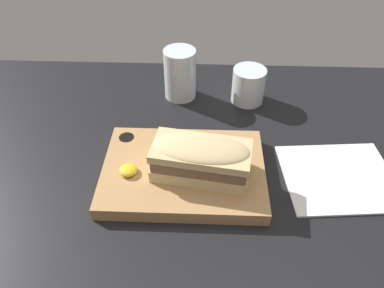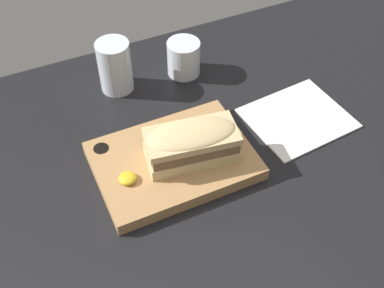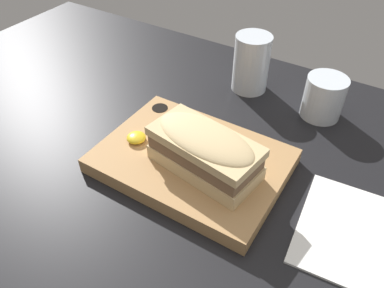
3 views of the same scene
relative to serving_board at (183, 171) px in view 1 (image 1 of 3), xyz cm
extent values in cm
cube|color=black|center=(9.77, -5.75, -2.34)|extent=(160.96, 93.80, 2.00)
cube|color=tan|center=(0.08, -0.05, -0.01)|extent=(29.57, 21.25, 2.66)
cylinder|color=black|center=(-11.73, 7.60, 0.73)|extent=(2.98, 2.98, 1.33)
cube|color=#DBBC84|center=(3.26, -1.51, 2.55)|extent=(17.95, 10.58, 2.44)
cube|color=brown|center=(3.26, -1.51, 4.88)|extent=(17.23, 10.16, 2.23)
cube|color=#DBBC84|center=(3.26, -1.51, 6.73)|extent=(17.95, 10.58, 1.46)
ellipsoid|color=#DBBC84|center=(3.26, -1.51, 7.34)|extent=(17.59, 10.37, 2.19)
ellipsoid|color=gold|center=(-9.70, -1.97, 1.97)|extent=(3.22, 3.22, 1.29)
cylinder|color=silver|center=(-2.17, 26.42, 4.56)|extent=(7.31, 7.31, 11.79)
cylinder|color=silver|center=(-2.17, 26.42, 1.52)|extent=(6.44, 6.44, 5.31)
cylinder|color=silver|center=(13.56, 25.11, 2.72)|extent=(7.54, 7.54, 8.11)
cylinder|color=#33050F|center=(13.56, 25.11, 1.90)|extent=(6.78, 6.78, 6.07)
cube|color=white|center=(28.97, 0.74, -1.14)|extent=(21.68, 19.11, 0.40)
camera|label=1|loc=(3.49, -47.77, 50.17)|focal=35.00mm
camera|label=2|loc=(-21.93, -55.97, 69.66)|focal=45.00mm
camera|label=3|loc=(23.30, -37.34, 42.73)|focal=35.00mm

